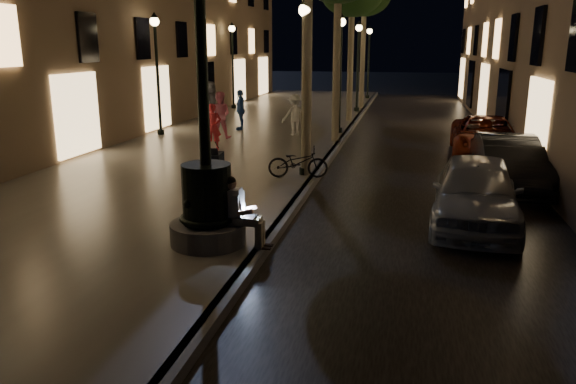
% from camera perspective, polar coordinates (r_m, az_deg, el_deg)
% --- Properties ---
extents(ground, '(120.00, 120.00, 0.00)m').
position_cam_1_polar(ground, '(22.77, 5.61, 5.13)').
color(ground, black).
rests_on(ground, ground).
extents(cobble_lane, '(6.00, 45.00, 0.02)m').
position_cam_1_polar(cobble_lane, '(22.64, 13.20, 4.78)').
color(cobble_lane, black).
rests_on(cobble_lane, ground).
extents(promenade, '(8.00, 45.00, 0.20)m').
position_cam_1_polar(promenade, '(23.53, -4.15, 5.72)').
color(promenade, slate).
rests_on(promenade, ground).
extents(curb_strip, '(0.25, 45.00, 0.20)m').
position_cam_1_polar(curb_strip, '(22.75, 5.61, 5.38)').
color(curb_strip, '#59595B').
rests_on(curb_strip, ground).
extents(fountain_lamppost, '(1.40, 1.40, 5.21)m').
position_cam_1_polar(fountain_lamppost, '(10.28, -8.26, 0.15)').
color(fountain_lamppost, '#59595B').
rests_on(fountain_lamppost, promenade).
extents(seated_man_laptop, '(0.93, 0.32, 1.30)m').
position_cam_1_polar(seated_man_laptop, '(10.17, -4.95, -1.77)').
color(seated_man_laptop, tan).
rests_on(seated_man_laptop, promenade).
extents(lamp_curb_a, '(0.36, 0.36, 4.81)m').
position_cam_1_polar(lamp_curb_a, '(15.58, 1.74, 12.76)').
color(lamp_curb_a, black).
rests_on(lamp_curb_a, promenade).
extents(lamp_curb_b, '(0.36, 0.36, 4.81)m').
position_cam_1_polar(lamp_curb_b, '(23.49, 5.35, 13.37)').
color(lamp_curb_b, black).
rests_on(lamp_curb_b, promenade).
extents(lamp_curb_c, '(0.36, 0.36, 4.81)m').
position_cam_1_polar(lamp_curb_c, '(31.45, 7.14, 13.65)').
color(lamp_curb_c, black).
rests_on(lamp_curb_c, promenade).
extents(lamp_curb_d, '(0.36, 0.36, 4.81)m').
position_cam_1_polar(lamp_curb_d, '(39.42, 8.22, 13.82)').
color(lamp_curb_d, black).
rests_on(lamp_curb_d, promenade).
extents(lamp_left_b, '(0.36, 0.36, 4.81)m').
position_cam_1_polar(lamp_left_b, '(23.51, -13.20, 13.06)').
color(lamp_left_b, black).
rests_on(lamp_left_b, promenade).
extents(lamp_left_c, '(0.36, 0.36, 4.81)m').
position_cam_1_polar(lamp_left_c, '(32.85, -5.65, 13.74)').
color(lamp_left_c, black).
rests_on(lamp_left_c, promenade).
extents(stroller, '(0.48, 0.99, 1.00)m').
position_cam_1_polar(stroller, '(15.48, -7.50, 3.16)').
color(stroller, black).
rests_on(stroller, promenade).
extents(car_front, '(2.13, 4.51, 1.49)m').
position_cam_1_polar(car_front, '(12.55, 18.55, -0.00)').
color(car_front, '#A6AAAE').
rests_on(car_front, ground).
extents(car_second, '(1.61, 4.37, 1.43)m').
position_cam_1_polar(car_second, '(16.07, 21.52, 2.73)').
color(car_second, black).
rests_on(car_second, ground).
extents(car_third, '(2.48, 5.02, 1.37)m').
position_cam_1_polar(car_third, '(20.73, 19.48, 5.33)').
color(car_third, maroon).
rests_on(car_third, ground).
extents(pedestrian_red, '(0.67, 0.53, 1.61)m').
position_cam_1_polar(pedestrian_red, '(19.80, -7.63, 6.57)').
color(pedestrian_red, red).
rests_on(pedestrian_red, promenade).
extents(pedestrian_pink, '(0.94, 0.76, 1.82)m').
position_cam_1_polar(pedestrian_pink, '(22.29, -6.95, 7.77)').
color(pedestrian_pink, pink).
rests_on(pedestrian_pink, promenade).
extents(pedestrian_white, '(1.23, 1.06, 1.65)m').
position_cam_1_polar(pedestrian_white, '(22.92, 0.68, 7.85)').
color(pedestrian_white, silver).
rests_on(pedestrian_white, promenade).
extents(pedestrian_blue, '(0.65, 1.08, 1.72)m').
position_cam_1_polar(pedestrian_blue, '(24.49, -4.84, 8.33)').
color(pedestrian_blue, '#26478D').
rests_on(pedestrian_blue, promenade).
extents(pedestrian_dark, '(0.72, 1.01, 1.95)m').
position_cam_1_polar(pedestrian_dark, '(26.63, -7.87, 9.01)').
color(pedestrian_dark, '#323237').
rests_on(pedestrian_dark, promenade).
extents(bicycle, '(1.72, 0.85, 0.87)m').
position_cam_1_polar(bicycle, '(15.50, 1.02, 3.05)').
color(bicycle, black).
rests_on(bicycle, promenade).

